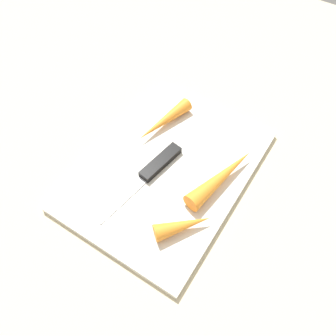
{
  "coord_description": "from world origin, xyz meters",
  "views": [
    {
      "loc": [
        0.29,
        0.19,
        0.52
      ],
      "look_at": [
        0.0,
        0.0,
        0.01
      ],
      "focal_mm": 37.1,
      "sensor_mm": 36.0,
      "label": 1
    }
  ],
  "objects_px": {
    "knife": "(157,165)",
    "carrot_shortest": "(183,226)",
    "cutting_board": "(168,170)",
    "carrot_longest": "(222,177)",
    "carrot_medium": "(164,121)"
  },
  "relations": [
    {
      "from": "cutting_board",
      "to": "carrot_shortest",
      "type": "xyz_separation_m",
      "value": [
        0.09,
        0.08,
        0.02
      ]
    },
    {
      "from": "knife",
      "to": "carrot_shortest",
      "type": "bearing_deg",
      "value": 61.13
    },
    {
      "from": "cutting_board",
      "to": "carrot_longest",
      "type": "height_order",
      "value": "carrot_longest"
    },
    {
      "from": "cutting_board",
      "to": "carrot_longest",
      "type": "bearing_deg",
      "value": 105.29
    },
    {
      "from": "cutting_board",
      "to": "carrot_shortest",
      "type": "height_order",
      "value": "carrot_shortest"
    },
    {
      "from": "knife",
      "to": "carrot_medium",
      "type": "height_order",
      "value": "carrot_medium"
    },
    {
      "from": "knife",
      "to": "carrot_longest",
      "type": "distance_m",
      "value": 0.11
    },
    {
      "from": "knife",
      "to": "carrot_medium",
      "type": "xyz_separation_m",
      "value": [
        -0.09,
        -0.04,
        0.01
      ]
    },
    {
      "from": "cutting_board",
      "to": "knife",
      "type": "xyz_separation_m",
      "value": [
        0.01,
        -0.02,
        0.01
      ]
    },
    {
      "from": "carrot_medium",
      "to": "carrot_longest",
      "type": "bearing_deg",
      "value": 83.05
    },
    {
      "from": "knife",
      "to": "carrot_medium",
      "type": "bearing_deg",
      "value": -145.24
    },
    {
      "from": "knife",
      "to": "carrot_medium",
      "type": "distance_m",
      "value": 0.1
    },
    {
      "from": "carrot_shortest",
      "to": "knife",
      "type": "bearing_deg",
      "value": 92.52
    },
    {
      "from": "knife",
      "to": "carrot_longest",
      "type": "height_order",
      "value": "carrot_longest"
    },
    {
      "from": "cutting_board",
      "to": "carrot_medium",
      "type": "bearing_deg",
      "value": -142.65
    }
  ]
}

